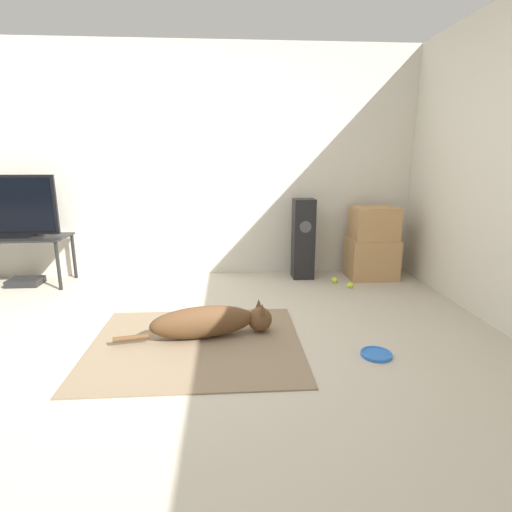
% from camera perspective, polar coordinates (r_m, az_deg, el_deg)
% --- Properties ---
extents(ground_plane, '(12.00, 12.00, 0.00)m').
position_cam_1_polar(ground_plane, '(2.91, -12.54, -13.89)').
color(ground_plane, '#BCB29E').
extents(wall_back, '(8.00, 0.06, 2.55)m').
position_cam_1_polar(wall_back, '(4.67, -9.55, 12.88)').
color(wall_back, beige).
rests_on(wall_back, ground_plane).
extents(area_rug, '(1.54, 1.30, 0.01)m').
position_cam_1_polar(area_rug, '(3.04, -8.55, -12.33)').
color(area_rug, '#847056').
rests_on(area_rug, ground_plane).
extents(dog, '(1.18, 0.35, 0.25)m').
position_cam_1_polar(dog, '(3.08, -6.39, -9.29)').
color(dog, brown).
rests_on(dog, area_rug).
extents(frisbee, '(0.22, 0.22, 0.03)m').
position_cam_1_polar(frisbee, '(2.97, 16.81, -13.27)').
color(frisbee, blue).
rests_on(frisbee, ground_plane).
extents(cardboard_box_lower, '(0.53, 0.43, 0.45)m').
position_cam_1_polar(cardboard_box_lower, '(4.74, 16.15, -0.31)').
color(cardboard_box_lower, tan).
rests_on(cardboard_box_lower, ground_plane).
extents(cardboard_box_upper, '(0.48, 0.39, 0.36)m').
position_cam_1_polar(cardboard_box_upper, '(4.65, 16.51, 4.53)').
color(cardboard_box_upper, tan).
rests_on(cardboard_box_upper, cardboard_box_lower).
extents(floor_speaker, '(0.23, 0.24, 0.90)m').
position_cam_1_polar(floor_speaker, '(4.53, 6.75, 2.44)').
color(floor_speaker, black).
rests_on(floor_speaker, ground_plane).
extents(tv_stand, '(0.99, 0.49, 0.53)m').
position_cam_1_polar(tv_stand, '(4.92, -30.72, 1.61)').
color(tv_stand, black).
rests_on(tv_stand, ground_plane).
extents(tv, '(0.86, 0.20, 0.64)m').
position_cam_1_polar(tv, '(4.87, -31.25, 6.02)').
color(tv, black).
rests_on(tv, tv_stand).
extents(tennis_ball_by_boxes, '(0.07, 0.07, 0.07)m').
position_cam_1_polar(tennis_ball_by_boxes, '(4.34, 13.33, -4.06)').
color(tennis_ball_by_boxes, '#C6E033').
rests_on(tennis_ball_by_boxes, ground_plane).
extents(tennis_ball_near_speaker, '(0.07, 0.07, 0.07)m').
position_cam_1_polar(tennis_ball_near_speaker, '(4.48, 11.16, -3.39)').
color(tennis_ball_near_speaker, '#C6E033').
rests_on(tennis_ball_near_speaker, ground_plane).
extents(game_console, '(0.33, 0.25, 0.07)m').
position_cam_1_polar(game_console, '(4.99, -30.05, -3.20)').
color(game_console, black).
rests_on(game_console, ground_plane).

